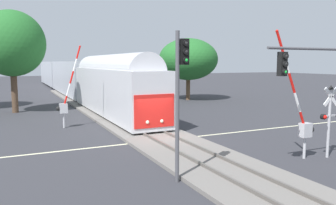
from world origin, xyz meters
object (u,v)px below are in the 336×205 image
at_px(crossing_gate_near, 303,119).
at_px(oak_behind_train, 12,44).
at_px(traffic_signal_median, 181,83).
at_px(traffic_signal_near_right, 332,74).
at_px(commuter_train, 73,77).
at_px(crossing_gate_far, 65,102).
at_px(oak_far_right, 188,59).
at_px(crossing_signal_mast, 330,114).

xyz_separation_m(crossing_gate_near, oak_behind_train, (-12.52, 23.18, 4.51)).
bearing_deg(traffic_signal_median, crossing_gate_near, 2.25).
bearing_deg(traffic_signal_near_right, commuter_train, 97.19).
relative_size(crossing_gate_near, crossing_gate_far, 1.04).
relative_size(oak_behind_train, oak_far_right, 1.24).
bearing_deg(traffic_signal_near_right, traffic_signal_median, 171.96).
height_order(commuter_train, traffic_signal_near_right, traffic_signal_near_right).
bearing_deg(oak_far_right, crossing_gate_far, -143.89).
height_order(crossing_signal_mast, crossing_gate_far, crossing_gate_far).
distance_m(crossing_gate_near, traffic_signal_near_right, 2.62).
bearing_deg(crossing_gate_near, traffic_signal_near_right, -77.20).
height_order(crossing_gate_far, oak_far_right, oak_far_right).
distance_m(commuter_train, crossing_signal_mast, 38.45).
bearing_deg(crossing_gate_near, commuter_train, 97.00).
relative_size(crossing_gate_near, traffic_signal_median, 1.04).
height_order(crossing_gate_near, crossing_signal_mast, crossing_gate_near).
relative_size(traffic_signal_near_right, traffic_signal_median, 0.97).
relative_size(commuter_train, oak_far_right, 8.20).
xyz_separation_m(traffic_signal_near_right, oak_behind_train, (-12.82, 24.47, 2.24)).
bearing_deg(commuter_train, crossing_gate_near, -83.00).
distance_m(crossing_gate_far, oak_far_right, 21.33).
distance_m(crossing_signal_mast, traffic_signal_median, 8.53).
distance_m(crossing_signal_mast, oak_behind_train, 27.72).
relative_size(crossing_gate_near, oak_far_right, 0.80).
height_order(commuter_train, crossing_gate_near, crossing_gate_near).
bearing_deg(oak_far_right, crossing_signal_mast, -103.45).
distance_m(crossing_gate_near, oak_behind_train, 26.73).
distance_m(crossing_gate_near, oak_far_right, 27.04).
xyz_separation_m(commuter_train, oak_far_right, (12.31, -11.85, 2.42)).
xyz_separation_m(traffic_signal_median, oak_behind_train, (-5.63, 23.45, 2.52)).
relative_size(crossing_gate_far, traffic_signal_median, 1.00).
bearing_deg(oak_far_right, commuter_train, 136.10).
distance_m(crossing_gate_near, crossing_signal_mast, 1.52).
relative_size(crossing_gate_far, oak_far_right, 0.77).
bearing_deg(oak_behind_train, traffic_signal_median, -76.50).
distance_m(crossing_gate_far, traffic_signal_median, 13.95).
bearing_deg(crossing_gate_far, crossing_gate_near, -54.93).
bearing_deg(traffic_signal_near_right, crossing_signal_mast, 38.01).
distance_m(commuter_train, oak_far_right, 17.25).
height_order(traffic_signal_near_right, traffic_signal_median, traffic_signal_median).
distance_m(traffic_signal_near_right, oak_far_right, 28.03).
xyz_separation_m(commuter_train, crossing_gate_far, (-4.73, -24.27, -0.80)).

